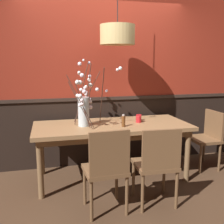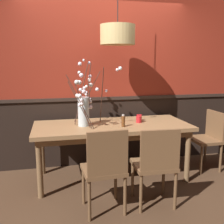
{
  "view_description": "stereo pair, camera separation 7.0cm",
  "coord_description": "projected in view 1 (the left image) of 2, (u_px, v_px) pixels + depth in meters",
  "views": [
    {
      "loc": [
        -0.83,
        -3.37,
        1.6
      ],
      "look_at": [
        0.0,
        0.0,
        0.94
      ],
      "focal_mm": 42.05,
      "sensor_mm": 36.0,
      "label": 1
    },
    {
      "loc": [
        -0.76,
        -3.39,
        1.6
      ],
      "look_at": [
        0.0,
        0.0,
        0.94
      ],
      "focal_mm": 42.05,
      "sensor_mm": 36.0,
      "label": 2
    }
  ],
  "objects": [
    {
      "name": "vase_with_blossoms",
      "position": [
        85.0,
        107.0,
        3.41
      ],
      "size": [
        0.72,
        0.73,
        0.87
      ],
      "color": "silver",
      "rests_on": "dining_table"
    },
    {
      "name": "condiment_bottle",
      "position": [
        123.0,
        121.0,
        3.41
      ],
      "size": [
        0.05,
        0.05,
        0.16
      ],
      "color": "brown",
      "rests_on": "dining_table"
    },
    {
      "name": "ground_plane",
      "position": [
        112.0,
        177.0,
        3.71
      ],
      "size": [
        24.0,
        24.0,
        0.0
      ],
      "primitive_type": "plane",
      "color": "#4C3321"
    },
    {
      "name": "chair_near_side_left",
      "position": [
        107.0,
        167.0,
        2.74
      ],
      "size": [
        0.46,
        0.43,
        0.94
      ],
      "color": "brown",
      "rests_on": "ground"
    },
    {
      "name": "candle_holder_nearer_center",
      "position": [
        139.0,
        119.0,
        3.66
      ],
      "size": [
        0.08,
        0.08,
        0.09
      ],
      "color": "red",
      "rests_on": "dining_table"
    },
    {
      "name": "back_wall",
      "position": [
        102.0,
        75.0,
        4.05
      ],
      "size": [
        5.4,
        0.14,
        2.84
      ],
      "color": "black",
      "rests_on": "ground"
    },
    {
      "name": "candle_holder_nearer_edge",
      "position": [
        139.0,
        118.0,
        3.77
      ],
      "size": [
        0.08,
        0.08,
        0.09
      ],
      "color": "red",
      "rests_on": "dining_table"
    },
    {
      "name": "dining_table",
      "position": [
        112.0,
        130.0,
        3.58
      ],
      "size": [
        2.09,
        0.89,
        0.78
      ],
      "color": "#997047",
      "rests_on": "ground"
    },
    {
      "name": "chair_far_side_right",
      "position": [
        117.0,
        127.0,
        4.48
      ],
      "size": [
        0.43,
        0.41,
        0.91
      ],
      "color": "brown",
      "rests_on": "ground"
    },
    {
      "name": "chair_head_east_end",
      "position": [
        207.0,
        135.0,
        3.99
      ],
      "size": [
        0.39,
        0.46,
        0.88
      ],
      "color": "brown",
      "rests_on": "ground"
    },
    {
      "name": "pendant_lamp",
      "position": [
        117.0,
        35.0,
        3.46
      ],
      "size": [
        0.46,
        0.46,
        1.01
      ],
      "color": "tan"
    },
    {
      "name": "chair_near_side_right",
      "position": [
        157.0,
        162.0,
        2.89
      ],
      "size": [
        0.47,
        0.43,
        0.92
      ],
      "color": "brown",
      "rests_on": "ground"
    },
    {
      "name": "chair_far_side_left",
      "position": [
        80.0,
        127.0,
        4.37
      ],
      "size": [
        0.42,
        0.41,
        0.98
      ],
      "color": "brown",
      "rests_on": "ground"
    }
  ]
}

